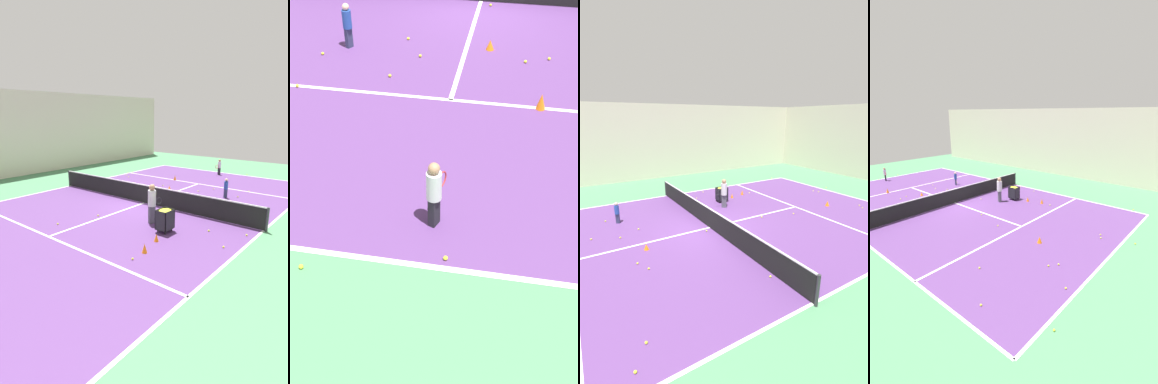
# 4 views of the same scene
# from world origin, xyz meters

# --- Properties ---
(ground_plane) EXTENTS (35.10, 35.10, 0.00)m
(ground_plane) POSITION_xyz_m (0.00, 0.00, 0.00)
(ground_plane) COLOR #477F56
(court_playing_area) EXTENTS (11.97, 20.36, 0.00)m
(court_playing_area) POSITION_xyz_m (0.00, 0.00, 0.00)
(court_playing_area) COLOR #563370
(court_playing_area) RESTS_ON ground
(line_baseline_near) EXTENTS (11.97, 0.10, 0.00)m
(line_baseline_near) POSITION_xyz_m (0.00, -10.18, 0.01)
(line_baseline_near) COLOR white
(line_baseline_near) RESTS_ON ground
(line_baseline_far) EXTENTS (11.97, 0.10, 0.00)m
(line_baseline_far) POSITION_xyz_m (0.00, 10.18, 0.01)
(line_baseline_far) COLOR white
(line_baseline_far) RESTS_ON ground
(line_sideline_left) EXTENTS (0.10, 20.36, 0.00)m
(line_sideline_left) POSITION_xyz_m (-5.99, 0.00, 0.01)
(line_sideline_left) COLOR white
(line_sideline_left) RESTS_ON ground
(line_service_near) EXTENTS (11.97, 0.10, 0.00)m
(line_service_near) POSITION_xyz_m (0.00, -5.60, 0.01)
(line_service_near) COLOR white
(line_service_near) RESTS_ON ground
(line_service_far) EXTENTS (11.97, 0.10, 0.00)m
(line_service_far) POSITION_xyz_m (0.00, 5.60, 0.01)
(line_service_far) COLOR white
(line_service_far) RESTS_ON ground
(line_centre_service) EXTENTS (0.10, 11.20, 0.00)m
(line_centre_service) POSITION_xyz_m (0.00, 0.00, 0.01)
(line_centre_service) COLOR white
(line_centre_service) RESTS_ON ground
(hall_enclosure_left) EXTENTS (0.15, 31.40, 6.04)m
(hall_enclosure_left) POSITION_xyz_m (-11.43, 0.00, 3.02)
(hall_enclosure_left) COLOR beige
(hall_enclosure_left) RESTS_ON ground
(tennis_net) EXTENTS (12.27, 0.10, 0.97)m
(tennis_net) POSITION_xyz_m (0.00, 0.00, 0.50)
(tennis_net) COLOR #2D2D33
(tennis_net) RESTS_ON ground
(player_near_baseline) EXTENTS (0.30, 0.58, 1.15)m
(player_near_baseline) POSITION_xyz_m (0.33, -9.28, 0.66)
(player_near_baseline) COLOR black
(player_near_baseline) RESTS_ON ground
(coach_at_net) EXTENTS (0.44, 0.69, 1.66)m
(coach_at_net) POSITION_xyz_m (-2.09, 2.05, 0.95)
(coach_at_net) COLOR #4C4C56
(coach_at_net) RESTS_ON ground
(child_midcourt) EXTENTS (0.29, 0.29, 1.07)m
(child_midcourt) POSITION_xyz_m (-2.79, -3.56, 0.61)
(child_midcourt) COLOR #2D3351
(child_midcourt) RESTS_ON ground
(ball_cart) EXTENTS (0.50, 0.62, 0.91)m
(ball_cart) POSITION_xyz_m (-3.05, 2.48, 0.64)
(ball_cart) COLOR black
(ball_cart) RESTS_ON ground
(training_cone_0) EXTENTS (0.19, 0.19, 0.24)m
(training_cone_0) POSITION_xyz_m (0.56, -3.09, 0.12)
(training_cone_0) COLOR orange
(training_cone_0) RESTS_ON ground
(training_cone_1) EXTENTS (0.17, 0.17, 0.28)m
(training_cone_1) POSITION_xyz_m (-3.36, 3.42, 0.15)
(training_cone_1) COLOR orange
(training_cone_1) RESTS_ON ground
(training_cone_2) EXTENTS (0.18, 0.18, 0.31)m
(training_cone_2) POSITION_xyz_m (-3.60, 4.39, 0.16)
(training_cone_2) COLOR orange
(training_cone_2) RESTS_ON ground
(training_cone_3) EXTENTS (0.19, 0.19, 0.33)m
(training_cone_3) POSITION_xyz_m (1.83, -5.62, 0.17)
(training_cone_3) COLOR orange
(training_cone_3) RESTS_ON ground
(training_cone_4) EXTENTS (0.22, 0.22, 0.30)m
(training_cone_4) POSITION_xyz_m (0.84, 7.31, 0.15)
(training_cone_4) COLOR orange
(training_cone_4) RESTS_ON ground
(tennis_ball_0) EXTENTS (0.07, 0.07, 0.07)m
(tennis_ball_0) POSITION_xyz_m (-1.68, 9.11, 0.04)
(tennis_ball_0) COLOR yellow
(tennis_ball_0) RESTS_ON ground
(tennis_ball_1) EXTENTS (0.07, 0.07, 0.07)m
(tennis_ball_1) POSITION_xyz_m (0.62, -10.01, 0.04)
(tennis_ball_1) COLOR yellow
(tennis_ball_1) RESTS_ON ground
(tennis_ball_2) EXTENTS (0.07, 0.07, 0.07)m
(tennis_ball_2) POSITION_xyz_m (-3.29, -4.07, 0.04)
(tennis_ball_2) COLOR yellow
(tennis_ball_2) RESTS_ON ground
(tennis_ball_3) EXTENTS (0.07, 0.07, 0.07)m
(tennis_ball_3) POSITION_xyz_m (-1.00, -3.78, 0.04)
(tennis_ball_3) COLOR yellow
(tennis_ball_3) RESTS_ON ground
(tennis_ball_4) EXTENTS (0.07, 0.07, 0.07)m
(tennis_ball_4) POSITION_xyz_m (1.97, -3.40, 0.04)
(tennis_ball_4) COLOR yellow
(tennis_ball_4) RESTS_ON ground
(tennis_ball_5) EXTENTS (0.07, 0.07, 0.07)m
(tennis_ball_5) POSITION_xyz_m (-1.83, 10.66, 0.04)
(tennis_ball_5) COLOR yellow
(tennis_ball_5) RESTS_ON ground
(tennis_ball_6) EXTENTS (0.07, 0.07, 0.07)m
(tennis_ball_6) POSITION_xyz_m (-1.47, -4.86, 0.04)
(tennis_ball_6) COLOR yellow
(tennis_ball_6) RESTS_ON ground
(tennis_ball_7) EXTENTS (0.07, 0.07, 0.07)m
(tennis_ball_7) POSITION_xyz_m (-3.31, -5.65, 0.04)
(tennis_ball_7) COLOR yellow
(tennis_ball_7) RESTS_ON ground
(tennis_ball_8) EXTENTS (0.07, 0.07, 0.07)m
(tennis_ball_8) POSITION_xyz_m (-4.37, 1.39, 0.04)
(tennis_ball_8) COLOR yellow
(tennis_ball_8) RESTS_ON ground
(tennis_ball_11) EXTENTS (0.07, 0.07, 0.07)m
(tennis_ball_11) POSITION_xyz_m (4.45, -0.19, 0.04)
(tennis_ball_11) COLOR yellow
(tennis_ball_11) RESTS_ON ground
(tennis_ball_12) EXTENTS (0.07, 0.07, 0.07)m
(tennis_ball_12) POSITION_xyz_m (5.28, 8.24, 0.04)
(tennis_ball_12) COLOR yellow
(tennis_ball_12) RESTS_ON ground
(tennis_ball_13) EXTENTS (0.07, 0.07, 0.07)m
(tennis_ball_13) POSITION_xyz_m (0.31, -0.33, 0.04)
(tennis_ball_13) COLOR yellow
(tennis_ball_13) RESTS_ON ground
(tennis_ball_14) EXTENTS (0.07, 0.07, 0.07)m
(tennis_ball_14) POSITION_xyz_m (0.79, 4.64, 0.04)
(tennis_ball_14) COLOR yellow
(tennis_ball_14) RESTS_ON ground
(tennis_ball_16) EXTENTS (0.07, 0.07, 0.07)m
(tennis_ball_16) POSITION_xyz_m (1.83, 8.90, 0.04)
(tennis_ball_16) COLOR yellow
(tennis_ball_16) RESTS_ON ground
(tennis_ball_17) EXTENTS (0.07, 0.07, 0.07)m
(tennis_ball_17) POSITION_xyz_m (-5.66, 0.90, 0.04)
(tennis_ball_17) COLOR yellow
(tennis_ball_17) RESTS_ON ground
(tennis_ball_18) EXTENTS (0.07, 0.07, 0.07)m
(tennis_ball_18) POSITION_xyz_m (-3.62, 5.00, 0.04)
(tennis_ball_18) COLOR yellow
(tennis_ball_18) RESTS_ON ground
(tennis_ball_19) EXTENTS (0.07, 0.07, 0.07)m
(tennis_ball_19) POSITION_xyz_m (4.64, 10.45, 0.04)
(tennis_ball_19) COLOR yellow
(tennis_ball_19) RESTS_ON ground
(tennis_ball_20) EXTENTS (0.07, 0.07, 0.07)m
(tennis_ball_20) POSITION_xyz_m (-1.34, -10.53, 0.04)
(tennis_ball_20) COLOR yellow
(tennis_ball_20) RESTS_ON ground
(tennis_ball_22) EXTENTS (0.07, 0.07, 0.07)m
(tennis_ball_22) POSITION_xyz_m (-1.36, 9.27, 0.04)
(tennis_ball_22) COLOR yellow
(tennis_ball_22) RESTS_ON ground
(tennis_ball_23) EXTENTS (0.07, 0.07, 0.07)m
(tennis_ball_23) POSITION_xyz_m (-1.59, 0.77, 0.04)
(tennis_ball_23) COLOR yellow
(tennis_ball_23) RESTS_ON ground
(tennis_ball_24) EXTENTS (0.07, 0.07, 0.07)m
(tennis_ball_24) POSITION_xyz_m (0.30, 2.87, 0.04)
(tennis_ball_24) COLOR yellow
(tennis_ball_24) RESTS_ON ground
(tennis_ball_25) EXTENTS (0.07, 0.07, 0.07)m
(tennis_ball_25) POSITION_xyz_m (1.44, -3.64, 0.04)
(tennis_ball_25) COLOR yellow
(tennis_ball_25) RESTS_ON ground
(tennis_ball_26) EXTENTS (0.07, 0.07, 0.07)m
(tennis_ball_26) POSITION_xyz_m (2.16, 8.66, 0.04)
(tennis_ball_26) COLOR yellow
(tennis_ball_26) RESTS_ON ground
(tennis_ball_27) EXTENTS (0.07, 0.07, 0.07)m
(tennis_ball_27) POSITION_xyz_m (2.90, 9.82, 0.04)
(tennis_ball_27) COLOR yellow
(tennis_ball_27) RESTS_ON ground
(tennis_ball_28) EXTENTS (0.07, 0.07, 0.07)m
(tennis_ball_28) POSITION_xyz_m (-5.44, 2.41, 0.04)
(tennis_ball_28) COLOR yellow
(tennis_ball_28) RESTS_ON ground
(tennis_ball_29) EXTENTS (0.07, 0.07, 0.07)m
(tennis_ball_29) POSITION_xyz_m (-1.48, -2.90, 0.04)
(tennis_ball_29) COLOR yellow
(tennis_ball_29) RESTS_ON ground
(tennis_ball_30) EXTENTS (0.07, 0.07, 0.07)m
(tennis_ball_30) POSITION_xyz_m (3.98, 6.75, 0.04)
(tennis_ball_30) COLOR yellow
(tennis_ball_30) RESTS_ON ground
(tennis_ball_31) EXTENTS (0.07, 0.07, 0.07)m
(tennis_ball_31) POSITION_xyz_m (-6.21, 9.29, 0.04)
(tennis_ball_31) COLOR yellow
(tennis_ball_31) RESTS_ON ground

